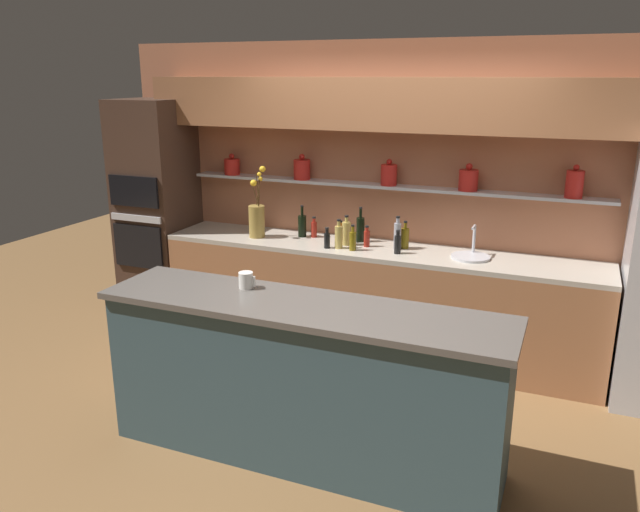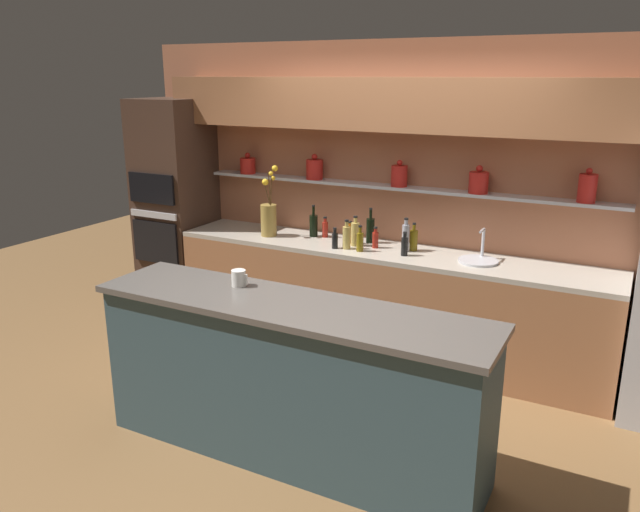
# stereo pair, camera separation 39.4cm
# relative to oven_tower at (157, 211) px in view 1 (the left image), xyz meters

# --- Properties ---
(ground_plane) EXTENTS (12.00, 12.00, 0.00)m
(ground_plane) POSITION_rel_oven_tower_xyz_m (2.29, -1.24, -1.05)
(ground_plane) COLOR brown
(back_wall_unit) EXTENTS (5.20, 0.44, 2.60)m
(back_wall_unit) POSITION_rel_oven_tower_xyz_m (2.29, 0.29, 0.50)
(back_wall_unit) COLOR #A86647
(back_wall_unit) RESTS_ON ground_plane
(back_counter_unit) EXTENTS (3.74, 0.62, 0.92)m
(back_counter_unit) POSITION_rel_oven_tower_xyz_m (2.20, 0.00, -0.59)
(back_counter_unit) COLOR #99603D
(back_counter_unit) RESTS_ON ground_plane
(island_counter) EXTENTS (2.51, 0.61, 1.02)m
(island_counter) POSITION_rel_oven_tower_xyz_m (2.29, -1.69, -0.54)
(island_counter) COLOR #334C56
(island_counter) RESTS_ON ground_plane
(oven_tower) EXTENTS (0.62, 0.64, 2.10)m
(oven_tower) POSITION_rel_oven_tower_xyz_m (0.00, 0.00, 0.00)
(oven_tower) COLOR #3D281E
(oven_tower) RESTS_ON ground_plane
(flower_vase) EXTENTS (0.15, 0.19, 0.63)m
(flower_vase) POSITION_rel_oven_tower_xyz_m (1.12, -0.05, 0.04)
(flower_vase) COLOR olive
(flower_vase) RESTS_ON back_counter_unit
(sink_fixture) EXTENTS (0.31, 0.31, 0.25)m
(sink_fixture) POSITION_rel_oven_tower_xyz_m (2.99, 0.01, -0.11)
(sink_fixture) COLOR #B7B7BC
(sink_fixture) RESTS_ON back_counter_unit
(bottle_sauce_0) EXTENTS (0.05, 0.05, 0.18)m
(bottle_sauce_0) POSITION_rel_oven_tower_xyz_m (1.83, -0.16, -0.06)
(bottle_sauce_0) COLOR black
(bottle_sauce_0) RESTS_ON back_counter_unit
(bottle_oil_1) EXTENTS (0.07, 0.07, 0.23)m
(bottle_oil_1) POSITION_rel_oven_tower_xyz_m (2.43, 0.09, -0.04)
(bottle_oil_1) COLOR brown
(bottle_oil_1) RESTS_ON back_counter_unit
(bottle_spirit_2) EXTENTS (0.06, 0.06, 0.28)m
(bottle_spirit_2) POSITION_rel_oven_tower_xyz_m (2.38, 0.03, -0.01)
(bottle_spirit_2) COLOR gray
(bottle_spirit_2) RESTS_ON back_counter_unit
(bottle_spirit_3) EXTENTS (0.07, 0.07, 0.25)m
(bottle_spirit_3) POSITION_rel_oven_tower_xyz_m (1.92, -0.12, -0.03)
(bottle_spirit_3) COLOR tan
(bottle_spirit_3) RESTS_ON back_counter_unit
(bottle_sauce_4) EXTENTS (0.06, 0.06, 0.20)m
(bottle_sauce_4) POSITION_rel_oven_tower_xyz_m (1.87, 0.05, -0.05)
(bottle_sauce_4) COLOR #9E4C0A
(bottle_sauce_4) RESTS_ON back_counter_unit
(bottle_spirit_5) EXTENTS (0.08, 0.08, 0.26)m
(bottle_spirit_5) POSITION_rel_oven_tower_xyz_m (1.94, 0.00, -0.03)
(bottle_spirit_5) COLOR tan
(bottle_spirit_5) RESTS_ON back_counter_unit
(bottle_sauce_6) EXTENTS (0.05, 0.05, 0.20)m
(bottle_sauce_6) POSITION_rel_oven_tower_xyz_m (2.42, -0.09, -0.05)
(bottle_sauce_6) COLOR black
(bottle_sauce_6) RESTS_ON back_counter_unit
(bottle_sauce_7) EXTENTS (0.05, 0.05, 0.18)m
(bottle_sauce_7) POSITION_rel_oven_tower_xyz_m (2.12, 0.02, -0.06)
(bottle_sauce_7) COLOR maroon
(bottle_sauce_7) RESTS_ON back_counter_unit
(bottle_wine_8) EXTENTS (0.07, 0.07, 0.29)m
(bottle_wine_8) POSITION_rel_oven_tower_xyz_m (1.48, 0.12, -0.03)
(bottle_wine_8) COLOR black
(bottle_wine_8) RESTS_ON back_counter_unit
(bottle_oil_9) EXTENTS (0.06, 0.06, 0.22)m
(bottle_oil_9) POSITION_rel_oven_tower_xyz_m (2.05, -0.14, -0.05)
(bottle_oil_9) COLOR brown
(bottle_oil_9) RESTS_ON back_counter_unit
(bottle_wine_10) EXTENTS (0.07, 0.07, 0.31)m
(bottle_wine_10) POSITION_rel_oven_tower_xyz_m (2.02, 0.15, -0.02)
(bottle_wine_10) COLOR black
(bottle_wine_10) RESTS_ON back_counter_unit
(bottle_sauce_11) EXTENTS (0.05, 0.05, 0.19)m
(bottle_sauce_11) POSITION_rel_oven_tower_xyz_m (1.59, 0.14, -0.05)
(bottle_sauce_11) COLOR maroon
(bottle_sauce_11) RESTS_ON back_counter_unit
(coffee_mug) EXTENTS (0.11, 0.09, 0.10)m
(coffee_mug) POSITION_rel_oven_tower_xyz_m (1.85, -1.57, 0.02)
(coffee_mug) COLOR silver
(coffee_mug) RESTS_ON island_counter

